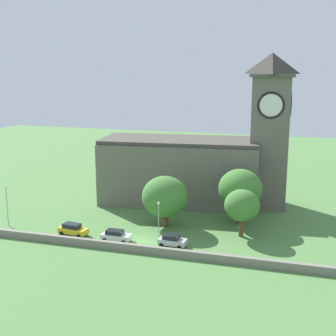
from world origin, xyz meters
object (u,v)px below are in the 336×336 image
(car_white, at_px, (116,235))
(tree_riverside_west, at_px, (240,189))
(streetlamp_west_mid, at_px, (159,214))
(tree_churchyard, at_px, (242,206))
(streetlamp_west_end, at_px, (7,199))
(tree_riverside_east, at_px, (165,197))
(car_silver, at_px, (172,240))
(church, at_px, (199,162))
(car_yellow, at_px, (73,229))

(car_white, height_order, tree_riverside_west, tree_riverside_west)
(streetlamp_west_mid, relative_size, tree_churchyard, 0.81)
(streetlamp_west_end, distance_m, tree_riverside_west, 38.28)
(streetlamp_west_end, distance_m, tree_riverside_east, 25.85)
(streetlamp_west_end, bearing_deg, car_silver, -2.07)
(tree_churchyard, bearing_deg, church, 122.99)
(car_yellow, xyz_separation_m, tree_riverside_east, (12.51, 7.95, 4.10))
(car_yellow, relative_size, tree_riverside_east, 0.58)
(car_yellow, xyz_separation_m, car_silver, (16.03, 0.05, -0.06))
(car_white, bearing_deg, streetlamp_west_end, 175.82)
(car_white, relative_size, streetlamp_west_mid, 0.75)
(tree_churchyard, distance_m, tree_riverside_east, 12.63)
(streetlamp_west_mid, bearing_deg, tree_churchyard, 23.87)
(tree_riverside_east, bearing_deg, tree_churchyard, -4.60)
(church, distance_m, car_white, 25.42)
(streetlamp_west_end, distance_m, tree_churchyard, 37.96)
(tree_riverside_east, bearing_deg, car_white, -121.89)
(church, relative_size, tree_churchyard, 4.83)
(tree_riverside_east, distance_m, tree_riverside_west, 12.52)
(car_yellow, bearing_deg, tree_riverside_west, 28.28)
(car_yellow, relative_size, streetlamp_west_mid, 0.81)
(car_white, relative_size, streetlamp_west_end, 0.67)
(streetlamp_west_end, distance_m, streetlamp_west_mid, 25.84)
(streetlamp_west_end, bearing_deg, car_white, -4.18)
(streetlamp_west_mid, xyz_separation_m, tree_churchyard, (11.68, 5.17, 0.83))
(car_yellow, relative_size, streetlamp_west_end, 0.72)
(car_yellow, xyz_separation_m, car_white, (7.34, -0.36, -0.08))
(tree_riverside_east, bearing_deg, streetlamp_west_end, -164.60)
(church, relative_size, tree_riverside_west, 3.87)
(streetlamp_west_mid, distance_m, tree_churchyard, 12.80)
(car_yellow, distance_m, car_white, 7.35)
(car_silver, distance_m, streetlamp_west_mid, 4.49)
(church, relative_size, streetlamp_west_mid, 5.93)
(church, relative_size, car_silver, 8.63)
(streetlamp_west_mid, bearing_deg, church, 86.46)
(church, distance_m, car_yellow, 28.12)
(streetlamp_west_end, relative_size, tree_riverside_east, 0.80)
(tree_churchyard, height_order, tree_riverside_east, tree_riverside_east)
(car_silver, xyz_separation_m, tree_churchyard, (9.07, 6.88, 4.07))
(car_yellow, relative_size, car_silver, 1.18)
(car_yellow, bearing_deg, tree_churchyard, 15.44)
(streetlamp_west_mid, bearing_deg, car_yellow, -172.51)
(streetlamp_west_end, bearing_deg, tree_churchyard, 8.87)
(church, xyz_separation_m, car_white, (-7.38, -23.27, -7.08))
(tree_riverside_east, bearing_deg, car_yellow, -147.58)
(car_white, relative_size, tree_churchyard, 0.61)
(church, relative_size, tree_riverside_east, 4.26)
(church, xyz_separation_m, car_silver, (1.30, -22.86, -7.06))
(church, height_order, streetlamp_west_end, church)
(church, height_order, car_silver, church)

